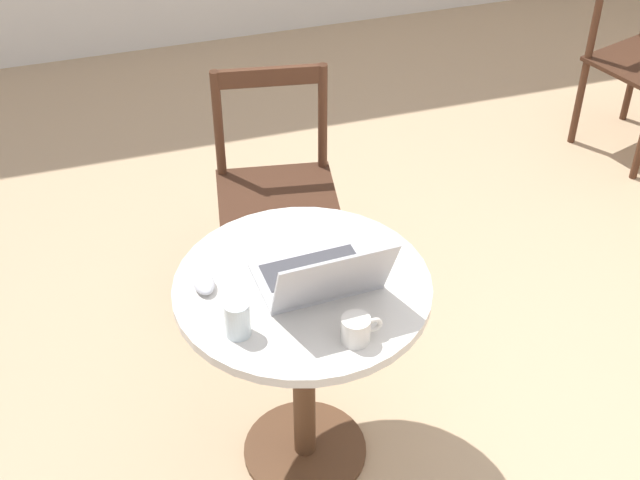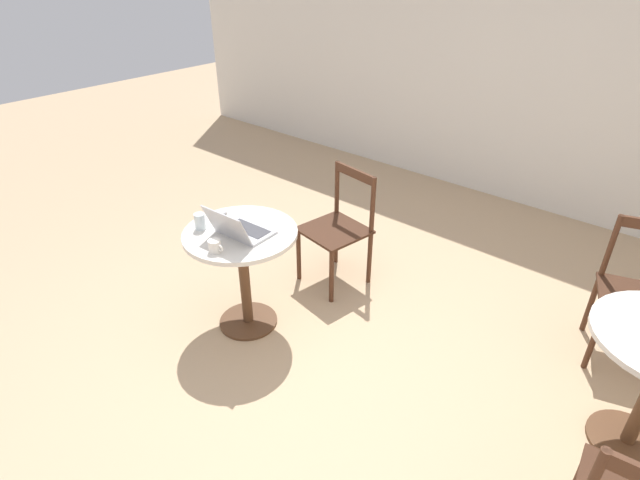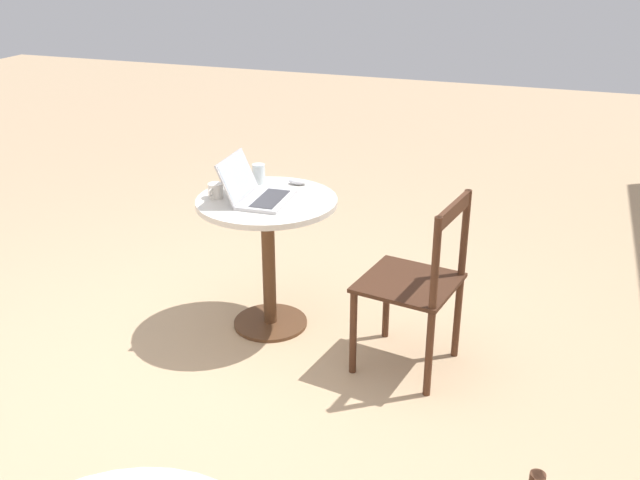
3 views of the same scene
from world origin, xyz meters
name	(u,v)px [view 2 (image 2 of 3)]	position (x,y,z in m)	size (l,w,h in m)	color
ground_plane	(308,369)	(0.00, 0.00, 0.00)	(16.00, 16.00, 0.00)	tan
wall_back	(539,67)	(0.00, 3.23, 1.35)	(9.40, 0.06, 2.70)	silver
cafe_table_near	(242,254)	(-0.63, 0.06, 0.57)	(0.74, 0.74, 0.75)	#51331E
chair_near_back	(339,228)	(-0.49, 0.91, 0.46)	(0.51, 0.51, 0.91)	#472819
chair_mid_back	(637,295)	(1.44, 1.45, 0.46)	(0.56, 0.56, 0.91)	#472819
laptop	(240,229)	(-0.59, 0.03, 0.79)	(0.35, 0.33, 0.22)	#B7B7BC
mouse	(221,213)	(-0.90, 0.13, 0.76)	(0.06, 0.10, 0.03)	#B7B7BC
mug	(215,246)	(-0.56, -0.19, 0.78)	(0.11, 0.08, 0.08)	silver
drinking_glass	(200,221)	(-0.85, -0.08, 0.80)	(0.07, 0.07, 0.11)	silver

